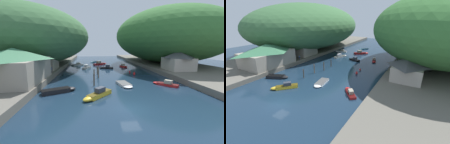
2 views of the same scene
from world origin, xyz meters
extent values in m
plane|color=#192D42|center=(0.00, 30.00, 0.00)|extent=(130.00, 130.00, 0.00)
cube|color=#666056|center=(-25.13, 30.00, 0.59)|extent=(22.00, 120.00, 1.18)
cube|color=#666056|center=(25.13, 30.00, 0.59)|extent=(22.00, 120.00, 1.18)
ellipsoid|color=#3D6B3D|center=(-26.23, 39.88, 11.09)|extent=(41.37, 57.91, 19.82)
ellipsoid|color=#387033|center=(26.23, 42.14, 11.90)|extent=(40.45, 56.63, 21.45)
cube|color=gray|center=(-19.22, 12.38, 3.36)|extent=(9.62, 13.81, 4.36)
pyramid|color=#38704C|center=(-19.22, 12.38, 6.59)|extent=(10.39, 14.92, 2.11)
cube|color=gray|center=(-19.08, 28.12, 3.01)|extent=(7.94, 7.97, 3.66)
pyramid|color=#4C4C51|center=(-19.08, 28.12, 5.47)|extent=(8.57, 8.60, 1.26)
cube|color=#B2A899|center=(19.60, 21.39, 2.89)|extent=(6.59, 7.57, 3.43)
pyramid|color=#4C4C51|center=(19.60, 21.39, 5.58)|extent=(7.12, 8.17, 1.95)
cube|color=gold|center=(-3.74, 5.31, 0.33)|extent=(4.24, 4.39, 0.65)
ellipsoid|color=gold|center=(-5.36, 3.59, 0.33)|extent=(2.57, 2.62, 0.65)
cube|color=#4C3E0E|center=(-3.74, 5.31, 0.67)|extent=(4.33, 4.47, 0.03)
cube|color=#333842|center=(-3.64, 5.42, 1.04)|extent=(1.84, 1.87, 0.78)
cube|color=teal|center=(-3.23, 54.69, 0.22)|extent=(3.29, 4.08, 0.43)
ellipsoid|color=teal|center=(-4.35, 52.99, 0.22)|extent=(2.12, 2.35, 0.43)
cube|color=#132A33|center=(-3.23, 54.69, 0.45)|extent=(3.35, 4.16, 0.03)
cube|color=white|center=(-10.01, 43.91, 0.25)|extent=(4.41, 2.78, 0.51)
ellipsoid|color=white|center=(-11.99, 43.40, 0.25)|extent=(2.41, 2.18, 0.51)
cube|color=#525252|center=(-10.01, 43.91, 0.52)|extent=(4.50, 2.83, 0.03)
cube|color=#9E937F|center=(-9.88, 43.94, 0.84)|extent=(1.70, 1.59, 0.66)
cube|color=black|center=(0.77, 33.68, 0.29)|extent=(4.08, 2.60, 0.58)
ellipsoid|color=black|center=(-1.04, 34.34, 0.29)|extent=(2.25, 1.87, 0.58)
cube|color=black|center=(0.77, 33.68, 0.60)|extent=(4.17, 2.65, 0.03)
cube|color=#333842|center=(0.89, 33.64, 1.01)|extent=(1.59, 1.35, 0.86)
cube|color=red|center=(7.09, 36.86, 0.25)|extent=(2.12, 3.98, 0.50)
ellipsoid|color=red|center=(7.57, 35.02, 0.25)|extent=(1.58, 2.13, 0.50)
cube|color=#450A0A|center=(7.09, 36.86, 0.51)|extent=(2.16, 4.06, 0.03)
cube|color=#9E937F|center=(7.06, 36.97, 0.84)|extent=(1.14, 1.50, 0.68)
cube|color=silver|center=(-6.42, 35.01, 0.28)|extent=(3.08, 4.84, 0.56)
ellipsoid|color=silver|center=(-5.57, 37.16, 0.28)|extent=(2.16, 2.67, 0.56)
cube|color=#504E4A|center=(-6.42, 35.01, 0.57)|extent=(3.14, 4.94, 0.03)
cube|color=silver|center=(-6.47, 34.88, 1.01)|extent=(1.56, 1.89, 0.90)
cube|color=red|center=(10.30, 9.73, 0.21)|extent=(3.71, 4.03, 0.43)
ellipsoid|color=red|center=(8.94, 11.31, 0.21)|extent=(2.30, 2.40, 0.43)
cube|color=#450A0A|center=(10.30, 9.73, 0.44)|extent=(3.79, 4.11, 0.03)
cube|color=#9E937F|center=(10.39, 9.63, 0.80)|extent=(1.65, 1.71, 0.74)
cube|color=white|center=(1.60, 11.60, 0.22)|extent=(2.71, 4.53, 0.44)
ellipsoid|color=white|center=(1.96, 9.50, 0.22)|extent=(2.26, 2.41, 0.44)
cube|color=#525252|center=(1.60, 11.60, 0.46)|extent=(2.76, 4.62, 0.03)
cube|color=red|center=(-1.51, 44.28, 0.34)|extent=(5.01, 4.27, 0.69)
ellipsoid|color=red|center=(0.52, 45.77, 0.34)|extent=(2.93, 2.71, 0.69)
cube|color=#450A0A|center=(-1.51, 44.28, 0.70)|extent=(5.11, 4.35, 0.03)
cube|color=#9E937F|center=(-1.64, 44.18, 1.19)|extent=(2.08, 1.94, 1.00)
cube|color=black|center=(-11.04, 8.12, 0.35)|extent=(4.87, 3.45, 0.69)
ellipsoid|color=black|center=(-8.97, 9.04, 0.35)|extent=(2.75, 2.45, 0.69)
cube|color=black|center=(-11.04, 8.12, 0.71)|extent=(4.96, 3.52, 0.03)
cylinder|color=#4C3D2D|center=(-4.45, 11.79, 1.18)|extent=(0.24, 0.24, 2.37)
sphere|color=#4C3D2D|center=(-4.45, 11.79, 2.42)|extent=(0.22, 0.22, 0.22)
cylinder|color=brown|center=(-4.30, 16.14, 1.28)|extent=(0.28, 0.28, 2.56)
sphere|color=brown|center=(-4.30, 16.14, 2.62)|extent=(0.25, 0.25, 0.25)
cylinder|color=brown|center=(-3.12, 19.31, 1.27)|extent=(0.25, 0.25, 2.54)
sphere|color=brown|center=(-3.12, 19.31, 2.59)|extent=(0.22, 0.22, 0.22)
cylinder|color=#4C3D2D|center=(-3.22, 23.52, 1.15)|extent=(0.27, 0.27, 2.30)
sphere|color=#4C3D2D|center=(-3.22, 23.52, 2.36)|extent=(0.24, 0.24, 0.24)
sphere|color=red|center=(6.76, 21.28, 0.34)|extent=(0.67, 0.67, 0.67)
cone|color=red|center=(6.76, 21.28, 0.84)|extent=(0.34, 0.34, 0.34)
sphere|color=red|center=(6.43, 24.72, 0.26)|extent=(0.51, 0.51, 0.51)
cone|color=red|center=(6.43, 24.72, 0.64)|extent=(0.26, 0.26, 0.26)
cylinder|color=#282D3D|center=(-14.94, 21.35, 1.60)|extent=(0.13, 0.13, 0.85)
cylinder|color=#282D3D|center=(-14.95, 21.53, 1.60)|extent=(0.13, 0.13, 0.85)
cube|color=navy|center=(-14.94, 21.44, 2.34)|extent=(0.25, 0.40, 0.62)
sphere|color=tan|center=(-14.94, 21.44, 2.76)|extent=(0.22, 0.22, 0.22)
camera|label=1|loc=(-5.07, -17.75, 8.09)|focal=24.00mm
camera|label=2|loc=(21.80, -15.81, 15.58)|focal=24.00mm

